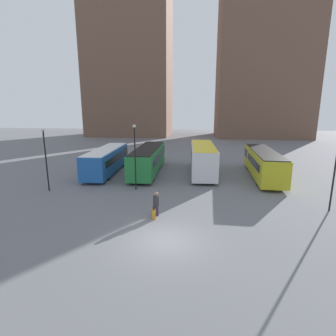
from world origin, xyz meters
name	(u,v)px	position (x,y,z in m)	size (l,w,h in m)	color
ground_plane	(166,241)	(0.00, 0.00, 0.00)	(160.00, 160.00, 0.00)	slate
building_block_left	(129,55)	(-16.92, 58.75, 21.04)	(21.43, 15.10, 42.08)	brown
building_block_right	(264,62)	(17.43, 58.75, 18.54)	(22.44, 16.27, 37.08)	brown
bus_0	(107,160)	(-8.63, 15.09, 1.51)	(2.92, 10.73, 2.77)	#1E56A3
bus_1	(148,159)	(-3.97, 15.78, 1.58)	(2.76, 11.52, 2.88)	#237A38
bus_2	(203,158)	(2.22, 15.83, 1.77)	(2.87, 10.13, 3.27)	silver
bus_3	(263,163)	(8.63, 15.16, 1.56)	(2.91, 11.52, 2.84)	gold
traveler	(156,202)	(-1.05, 3.40, 1.02)	(0.55, 0.55, 1.71)	#382D4C
suitcase	(154,214)	(-1.17, 2.89, 0.34)	(0.34, 0.47, 0.97)	#B27A1E
lamp_post_0	(135,152)	(-3.83, 9.04, 3.43)	(0.28, 0.28, 5.84)	black
lamp_post_1	(46,155)	(-11.47, 7.81, 3.28)	(0.28, 0.28, 5.56)	black
lamp_post_2	(335,165)	(11.15, 5.68, 3.34)	(0.28, 0.28, 5.67)	black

